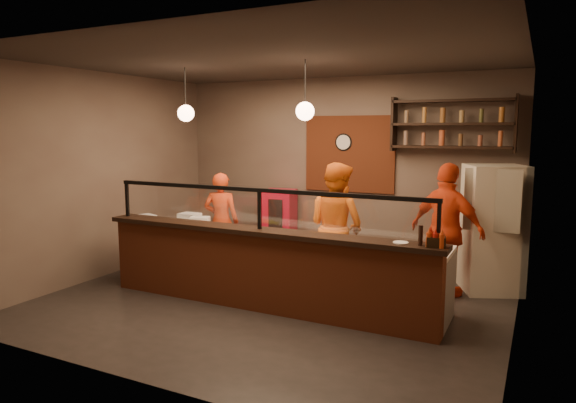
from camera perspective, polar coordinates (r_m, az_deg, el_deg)
The scene contains 29 objects.
floor at distance 7.08m, azimuth -1.88°, elevation -11.09°, with size 6.00×6.00×0.00m, color black.
ceiling at distance 6.75m, azimuth -2.01°, elevation 15.51°, with size 6.00×6.00×0.00m, color #352E29.
wall_back at distance 9.00m, azimuth 5.66°, elevation 3.40°, with size 6.00×6.00×0.00m, color #68594C.
wall_left at distance 8.57m, azimuth -19.91°, elevation 2.73°, with size 5.00×5.00×0.00m, color #68594C.
wall_right at distance 5.93m, azimuth 24.47°, elevation 0.33°, with size 5.00×5.00×0.00m, color #68594C.
wall_front at distance 4.70m, azimuth -16.58°, elevation -1.13°, with size 6.00×6.00×0.00m, color #68594C.
brick_patch at distance 8.88m, azimuth 6.83°, elevation 5.27°, with size 1.60×0.04×1.30m, color brown.
service_counter at distance 6.68m, azimuth -3.13°, elevation -7.79°, with size 4.60×0.25×1.00m, color brown.
counter_ledge at distance 6.56m, azimuth -3.17°, elevation -3.33°, with size 4.70×0.37×0.06m, color black.
worktop_cabinet at distance 7.13m, azimuth -1.13°, elevation -7.40°, with size 4.60×0.75×0.85m, color gray.
worktop at distance 7.02m, azimuth -1.14°, elevation -3.85°, with size 4.60×0.75×0.05m, color white.
sneeze_guard at distance 6.50m, azimuth -3.19°, elevation -0.39°, with size 4.50×0.05×0.52m.
wall_shelving at distance 8.31m, azimuth 17.75°, elevation 8.21°, with size 1.84×0.28×0.85m.
wall_clock at distance 8.90m, azimuth 6.22°, elevation 6.57°, with size 0.30×0.30×0.04m, color black.
pendant_left at distance 7.68m, azimuth -11.28°, elevation 9.61°, with size 0.24×0.24×0.77m.
pendant_right at distance 6.70m, azimuth 1.91°, elevation 10.01°, with size 0.24×0.24×0.77m.
cook_left at distance 8.56m, azimuth -7.42°, elevation -2.20°, with size 0.59×0.39×1.62m, color red.
cook_mid at distance 7.43m, azimuth 5.39°, elevation -2.81°, with size 0.90×0.70×1.86m, color #D25C13.
cook_right at distance 7.44m, azimuth 17.24°, elevation -3.07°, with size 1.10×0.46×1.87m, color red.
fridge at distance 7.88m, azimuth 21.79°, elevation -2.85°, with size 0.76×0.71×1.82m, color beige.
red_cooler at distance 9.21m, azimuth -0.98°, elevation -2.56°, with size 0.54×0.49×1.25m, color #BA0C28.
pizza_dough at distance 6.79m, azimuth 3.81°, elevation -4.02°, with size 0.47×0.47×0.01m, color white.
prep_tub_a at distance 7.68m, azimuth -9.79°, elevation -2.22°, with size 0.28×0.22×0.14m, color white.
prep_tub_b at distance 7.99m, azimuth -10.88°, elevation -1.81°, with size 0.30×0.24×0.15m, color silver.
prep_tub_c at distance 8.06m, azimuth -15.47°, elevation -1.92°, with size 0.27×0.22×0.14m, color white.
rolling_pin at distance 7.27m, azimuth -4.27°, elevation -2.98°, with size 0.07×0.07×0.40m, color yellow.
condiment_caddy at distance 5.78m, azimuth 16.11°, elevation -4.32°, with size 0.20×0.16×0.11m, color black.
pepper_mill at distance 5.79m, azimuth 14.51°, elevation -3.67°, with size 0.05×0.05×0.22m, color black.
small_plate at distance 5.88m, azimuth 12.42°, elevation -4.48°, with size 0.17×0.17×0.01m, color silver.
Camera 1 is at (3.18, -5.89, 2.32)m, focal length 32.00 mm.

